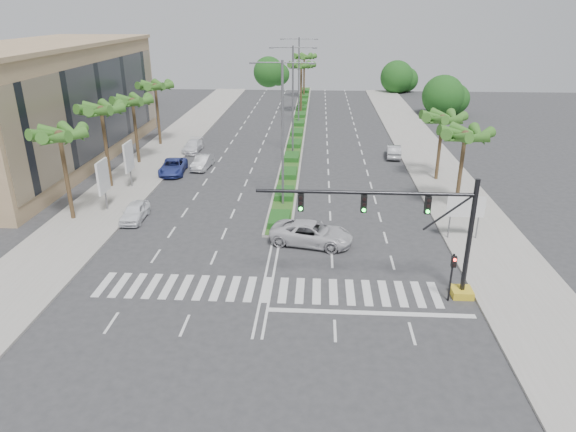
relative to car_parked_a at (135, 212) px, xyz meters
name	(u,v)px	position (x,y,z in m)	size (l,w,h in m)	color
ground	(267,290)	(11.52, -10.22, -0.69)	(160.00, 160.00, 0.00)	#333335
footpath_right	(448,186)	(26.72, 9.78, -0.61)	(6.00, 120.00, 0.15)	gray
footpath_left	(132,180)	(-3.68, 9.78, -0.61)	(6.00, 120.00, 0.15)	gray
median	(298,127)	(11.52, 34.78, -0.59)	(2.20, 75.00, 0.20)	gray
median_grass	(298,126)	(11.52, 34.78, -0.47)	(1.80, 75.00, 0.04)	#28551D
building	(45,107)	(-14.48, 15.78, 5.31)	(12.00, 36.00, 12.00)	tan
signal_gantry	(429,241)	(20.80, -10.22, 2.77)	(12.60, 1.20, 7.20)	gold
pedestrian_signal	(452,270)	(22.12, -10.90, 1.35)	(0.28, 0.36, 3.00)	black
direction_sign	(466,208)	(25.02, -2.23, 1.76)	(2.70, 0.11, 3.40)	slate
billboard_near	(103,177)	(-2.98, 1.78, 2.27)	(0.18, 2.10, 4.35)	slate
billboard_far	(129,157)	(-2.98, 7.78, 2.27)	(0.18, 2.10, 4.35)	slate
palm_left_near	(60,137)	(-4.98, -0.22, 6.00)	(4.57, 4.68, 7.55)	brown
palm_left_mid	(101,112)	(-4.98, 7.78, 6.39)	(4.57, 4.68, 7.95)	brown
palm_left_far	(133,103)	(-4.98, 15.78, 5.81)	(4.57, 4.68, 7.35)	brown
palm_left_end	(155,88)	(-4.98, 23.78, 6.19)	(4.57, 4.68, 7.75)	brown
palm_right_near	(465,137)	(26.02, 3.78, 5.52)	(4.57, 4.68, 7.05)	brown
palm_right_far	(443,120)	(26.02, 11.78, 5.22)	(4.57, 4.68, 6.75)	brown
palm_median_a	(301,67)	(11.52, 44.78, 6.48)	(4.57, 4.68, 8.05)	brown
palm_median_b	(304,58)	(11.52, 59.78, 6.48)	(4.57, 4.68, 8.05)	brown
streetlight_near	(283,127)	(11.52, 3.78, 6.12)	(5.10, 0.25, 12.00)	slate
streetlight_mid	(293,95)	(11.52, 19.78, 6.12)	(5.10, 0.25, 12.00)	slate
streetlight_far	(299,77)	(11.52, 35.78, 6.12)	(5.10, 0.25, 12.00)	slate
car_parked_a	(135,212)	(0.00, 0.00, 0.00)	(1.63, 4.05, 1.38)	white
car_parked_b	(202,162)	(2.34, 14.29, 0.00)	(1.47, 4.21, 1.39)	silver
car_parked_c	(173,167)	(-0.28, 12.38, 0.02)	(2.35, 5.10, 1.42)	#313F96
car_parked_d	(193,146)	(-0.28, 20.94, -0.04)	(1.82, 4.48, 1.30)	white
car_crossing	(312,233)	(14.11, -3.61, 0.12)	(2.70, 5.86, 1.63)	silver
car_right	(394,151)	(22.93, 19.89, 0.03)	(1.51, 4.34, 1.43)	#B9BABF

